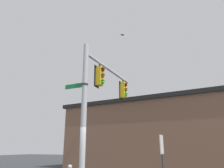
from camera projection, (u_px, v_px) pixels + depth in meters
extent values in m
cylinder|color=#ADB2B7|center=(84.00, 110.00, 10.00)|extent=(0.26, 0.26, 6.63)
cylinder|color=#ADB2B7|center=(110.00, 71.00, 13.19)|extent=(5.52, 0.43, 0.16)
cylinder|color=black|center=(100.00, 66.00, 11.96)|extent=(0.08, 0.08, 0.18)
cube|color=gold|center=(99.00, 76.00, 11.79)|extent=(0.36, 0.30, 1.05)
sphere|color=#590F0F|center=(103.00, 70.00, 11.82)|extent=(0.22, 0.22, 0.22)
cube|color=gold|center=(103.00, 68.00, 11.84)|extent=(0.24, 0.20, 0.03)
sphere|color=brown|center=(103.00, 76.00, 11.72)|extent=(0.22, 0.22, 0.22)
cube|color=gold|center=(103.00, 74.00, 11.74)|extent=(0.24, 0.20, 0.03)
sphere|color=#1EE533|center=(102.00, 82.00, 11.62)|extent=(0.22, 0.22, 0.22)
cube|color=gold|center=(103.00, 80.00, 11.64)|extent=(0.24, 0.20, 0.03)
cube|color=black|center=(97.00, 77.00, 11.85)|extent=(0.54, 0.03, 1.22)
cylinder|color=black|center=(123.00, 82.00, 14.80)|extent=(0.08, 0.08, 0.18)
cube|color=gold|center=(123.00, 90.00, 14.63)|extent=(0.36, 0.30, 1.05)
sphere|color=#590F0F|center=(126.00, 85.00, 14.66)|extent=(0.22, 0.22, 0.22)
cube|color=gold|center=(126.00, 84.00, 14.68)|extent=(0.24, 0.20, 0.03)
sphere|color=brown|center=(126.00, 90.00, 14.56)|extent=(0.22, 0.22, 0.22)
cube|color=gold|center=(126.00, 89.00, 14.58)|extent=(0.24, 0.20, 0.03)
sphere|color=#1EE533|center=(126.00, 95.00, 14.46)|extent=(0.22, 0.22, 0.22)
cube|color=gold|center=(126.00, 94.00, 14.48)|extent=(0.24, 0.20, 0.03)
cube|color=black|center=(121.00, 91.00, 14.69)|extent=(0.54, 0.03, 1.22)
cube|color=#147238|center=(74.00, 86.00, 10.61)|extent=(0.08, 1.00, 0.22)
cube|color=white|center=(74.00, 86.00, 10.62)|extent=(0.06, 1.00, 0.04)
cylinder|color=#262626|center=(85.00, 84.00, 10.34)|extent=(0.30, 0.30, 0.08)
ellipsoid|color=black|center=(122.00, 35.00, 16.94)|extent=(0.20, 0.24, 0.07)
cube|color=black|center=(122.00, 35.00, 16.93)|extent=(0.29, 0.22, 0.12)
cube|color=black|center=(123.00, 35.00, 16.95)|extent=(0.30, 0.22, 0.02)
cube|color=brown|center=(155.00, 137.00, 18.00)|extent=(8.56, 14.27, 4.94)
cube|color=#193F1E|center=(168.00, 136.00, 21.26)|extent=(2.39, 12.23, 0.30)
cube|color=black|center=(153.00, 106.00, 18.75)|extent=(8.91, 14.85, 0.30)
cylinder|color=#4C3823|center=(138.00, 149.00, 20.60)|extent=(0.43, 0.43, 3.08)
sphere|color=#28602D|center=(137.00, 122.00, 21.32)|extent=(2.84, 2.84, 2.84)
sphere|color=#99999E|center=(70.00, 167.00, 10.69)|extent=(0.23, 0.23, 0.23)
cube|color=silver|center=(162.00, 144.00, 8.91)|extent=(0.60, 0.04, 0.76)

